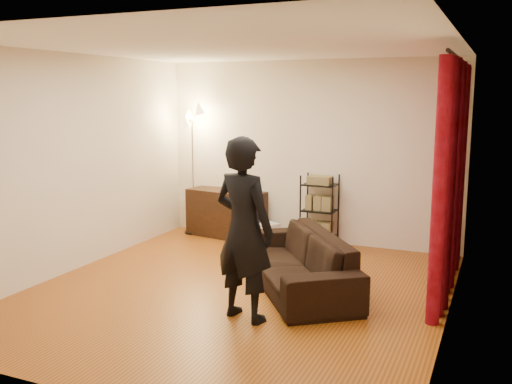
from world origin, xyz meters
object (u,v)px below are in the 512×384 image
at_px(floor_lamp, 193,171).
at_px(sofa, 297,260).
at_px(person, 244,229).
at_px(media_cabinet, 226,214).
at_px(storage_boxes, 265,232).
at_px(wire_shelf, 319,211).

bearing_deg(floor_lamp, sofa, -37.27).
distance_m(sofa, person, 1.24).
bearing_deg(media_cabinet, floor_lamp, -169.82).
xyz_separation_m(sofa, person, (-0.17, -1.08, 0.59)).
distance_m(media_cabinet, storage_boxes, 0.72).
distance_m(wire_shelf, floor_lamp, 2.13).
xyz_separation_m(media_cabinet, wire_shelf, (1.49, 0.05, 0.16)).
distance_m(person, floor_lamp, 3.65).
bearing_deg(floor_lamp, wire_shelf, 1.56).
xyz_separation_m(media_cabinet, storage_boxes, (0.69, -0.09, -0.21)).
height_order(person, storage_boxes, person).
bearing_deg(sofa, wire_shelf, 153.36).
bearing_deg(person, media_cabinet, -45.95).
bearing_deg(floor_lamp, media_cabinet, 0.62).
relative_size(person, storage_boxes, 4.96).
xyz_separation_m(person, media_cabinet, (-1.64, 2.91, -0.54)).
bearing_deg(wire_shelf, storage_boxes, 179.52).
bearing_deg(person, storage_boxes, -56.65).
distance_m(sofa, wire_shelf, 1.91).
relative_size(sofa, floor_lamp, 1.09).
height_order(sofa, wire_shelf, wire_shelf).
bearing_deg(storage_boxes, wire_shelf, 9.98).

